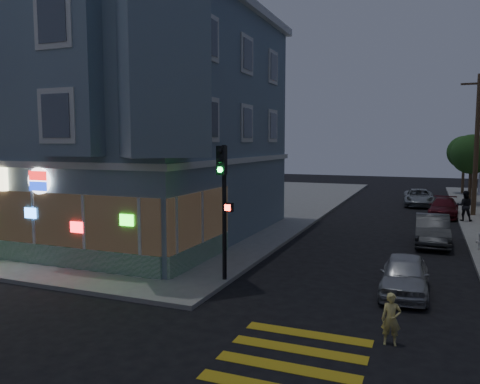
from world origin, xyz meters
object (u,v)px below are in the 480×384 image
Objects in this scene: parked_car_a at (405,275)px; street_tree_near at (472,154)px; street_tree_far at (464,152)px; utility_pole at (477,143)px; parked_car_b at (432,230)px; parked_car_d at (419,197)px; pedestrian_a at (465,206)px; traffic_signal at (223,190)px; running_child at (391,319)px; parked_car_c at (444,208)px.

street_tree_near is at bearing 80.90° from parked_car_a.
street_tree_far is (0.00, 8.00, 0.00)m from street_tree_near.
utility_pole reaches higher than parked_car_a.
parked_car_b is 14.46m from parked_car_d.
pedestrian_a reaches higher than parked_car_a.
traffic_signal is (-6.65, -9.40, 2.56)m from parked_car_b.
parked_car_b is (-1.83, -7.12, -0.35)m from pedestrian_a.
parked_car_a is (0.12, 4.14, -0.01)m from running_child.
utility_pole reaches higher than traffic_signal.
parked_car_a is at bearing 79.57° from pedestrian_a.
street_tree_far reaches higher than parked_car_c.
running_child is 0.27× the size of parked_car_d.
parked_car_b reaches higher than parked_car_a.
street_tree_near is 1.00× the size of street_tree_far.
pedestrian_a is 7.81m from parked_car_d.
parked_car_d is at bearing 89.41° from parked_car_a.
street_tree_near is 1.25× the size of parked_car_c.
parked_car_a is 0.78× the size of parked_car_d.
street_tree_far is 10.66m from parked_car_d.
running_child is at bearing -28.03° from traffic_signal.
street_tree_far is at bearing 82.55° from parked_car_b.
street_tree_far is at bearing 89.18° from utility_pole.
running_child is at bearing -93.68° from parked_car_d.
parked_car_a is 6.48m from traffic_signal.
pedestrian_a reaches higher than parked_car_b.
traffic_signal is (-9.18, -19.31, -1.53)m from utility_pole.
parked_car_b is (-2.73, -15.91, -3.23)m from street_tree_near.
traffic_signal reaches higher than parked_car_b.
pedestrian_a is 0.39× the size of parked_car_d.
parked_car_d is at bearing -157.71° from street_tree_near.
pedestrian_a is 0.43× the size of parked_car_c.
parked_car_a reaches higher than parked_car_c.
parked_car_c is (-1.08, 2.12, -0.45)m from pedestrian_a.
utility_pole is at bearing -91.91° from street_tree_near.
utility_pole is at bearing 24.71° from parked_car_c.
utility_pole is 7.13× the size of running_child.
street_tree_far is at bearing 65.77° from parked_car_d.
utility_pole is at bearing -56.50° from parked_car_d.
pedestrian_a is 18.70m from traffic_signal.
pedestrian_a is 2.42m from parked_car_c.
street_tree_far is 1.15× the size of parked_car_d.
pedestrian_a is at bearing 79.38° from parked_car_a.
traffic_signal is (-7.40, -18.64, 2.65)m from parked_car_c.
street_tree_near is 1.46× the size of parked_car_a.
parked_car_b reaches higher than parked_car_c.
parked_car_d is at bearing 111.23° from parked_car_c.
street_tree_near is at bearing 18.86° from parked_car_d.
street_tree_near is at bearing 79.33° from parked_car_b.
parked_car_d is (-3.60, -1.48, -3.29)m from street_tree_near.
running_child is 4.14m from parked_car_a.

